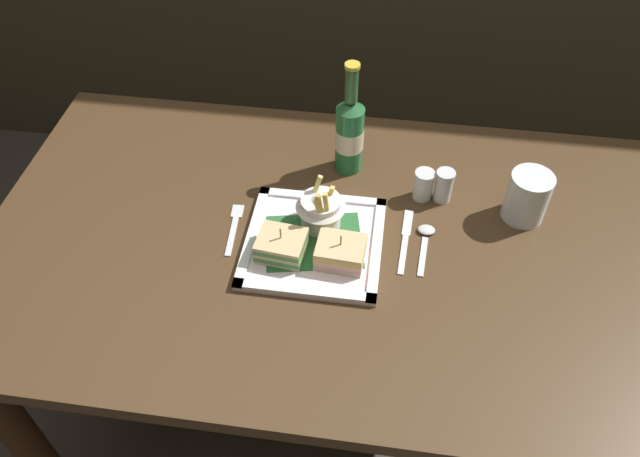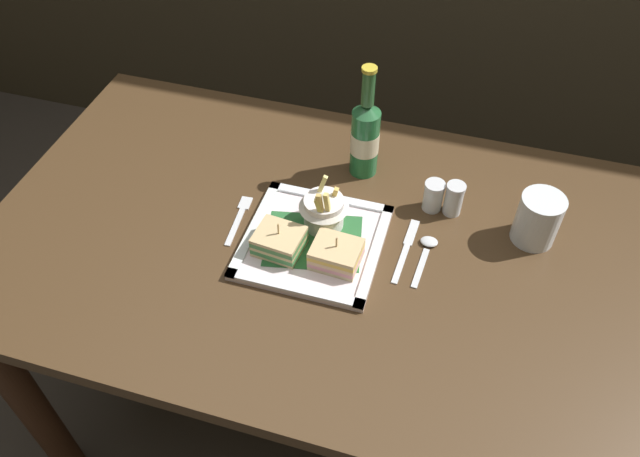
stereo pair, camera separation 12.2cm
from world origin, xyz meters
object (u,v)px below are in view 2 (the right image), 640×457
object	(u,v)px
pepper_shaker	(453,200)
water_glass	(537,222)
dining_table	(326,279)
sandwich_half_left	(279,241)
fries_cup	(324,208)
square_plate	(313,242)
fork	(239,217)
beer_bottle	(365,136)
salt_shaker	(433,197)
spoon	(427,249)
knife	(406,248)
sandwich_half_right	(336,254)

from	to	relation	value
pepper_shaker	water_glass	bearing A→B (deg)	-9.19
dining_table	water_glass	xyz separation A→B (m)	(0.39, 0.12, 0.17)
sandwich_half_left	fries_cup	world-z (taller)	fries_cup
square_plate	fork	xyz separation A→B (m)	(-0.17, 0.03, -0.00)
beer_bottle	fork	size ratio (longest dim) A/B	1.86
beer_bottle	salt_shaker	xyz separation A→B (m)	(0.17, -0.07, -0.07)
spoon	knife	bearing A→B (deg)	-171.31
dining_table	knife	xyz separation A→B (m)	(0.16, 0.02, 0.13)
water_glass	pepper_shaker	xyz separation A→B (m)	(-0.17, 0.03, -0.01)
fork	spoon	distance (m)	0.39
beer_bottle	knife	distance (m)	0.26
dining_table	fries_cup	bearing A→B (deg)	116.02
dining_table	fries_cup	xyz separation A→B (m)	(-0.01, 0.03, 0.19)
water_glass	beer_bottle	bearing A→B (deg)	164.89
water_glass	salt_shaker	distance (m)	0.21
salt_shaker	spoon	bearing A→B (deg)	-84.67
fork	square_plate	bearing A→B (deg)	-9.03
fries_cup	dining_table	bearing A→B (deg)	-63.98
sandwich_half_left	water_glass	world-z (taller)	water_glass
fries_cup	sandwich_half_left	bearing A→B (deg)	-126.32
sandwich_half_right	fork	size ratio (longest dim) A/B	0.67
dining_table	spoon	world-z (taller)	spoon
dining_table	spoon	size ratio (longest dim) A/B	10.40
beer_bottle	spoon	size ratio (longest dim) A/B	1.98
water_glass	fork	world-z (taller)	water_glass
beer_bottle	spoon	distance (m)	0.28
water_glass	fork	bearing A→B (deg)	-168.84
fries_cup	spoon	world-z (taller)	fries_cup
beer_bottle	pepper_shaker	bearing A→B (deg)	-19.58
spoon	salt_shaker	world-z (taller)	salt_shaker
beer_bottle	fork	distance (m)	0.32
spoon	salt_shaker	bearing A→B (deg)	95.33
square_plate	spoon	size ratio (longest dim) A/B	2.01
dining_table	spoon	xyz separation A→B (m)	(0.20, 0.03, 0.13)
dining_table	square_plate	world-z (taller)	square_plate
dining_table	fries_cup	size ratio (longest dim) A/B	12.24
fries_cup	knife	world-z (taller)	fries_cup
sandwich_half_right	water_glass	xyz separation A→B (m)	(0.36, 0.18, 0.01)
dining_table	knife	distance (m)	0.21
salt_shaker	pepper_shaker	xyz separation A→B (m)	(0.04, 0.00, 0.00)
dining_table	fork	world-z (taller)	fork
fries_cup	spoon	size ratio (longest dim) A/B	0.85
spoon	square_plate	bearing A→B (deg)	-167.51
fries_cup	pepper_shaker	size ratio (longest dim) A/B	1.52
salt_shaker	sandwich_half_right	bearing A→B (deg)	-126.00
water_glass	square_plate	bearing A→B (deg)	-161.12
water_glass	knife	distance (m)	0.26
fork	knife	world-z (taller)	same
sandwich_half_right	knife	bearing A→B (deg)	33.52
spoon	beer_bottle	bearing A→B (deg)	132.41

